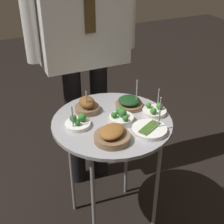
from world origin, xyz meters
The scene contains 10 objects.
ground_plane centered at (0.00, 0.00, 0.00)m, with size 8.00×8.00×0.00m, color black.
serving_cart centered at (0.00, 0.00, 0.67)m, with size 0.61×0.61×0.74m.
bowl_broccoli_front_right centered at (0.23, -0.03, 0.76)m, with size 0.13×0.13×0.13m.
bowl_broccoli_back_left centered at (-0.17, 0.02, 0.76)m, with size 0.13×0.13×0.13m.
bowl_broccoli_mid_left centered at (0.04, -0.03, 0.76)m, with size 0.12×0.12×0.07m.
bowl_roast_near_rim centered at (-0.08, 0.14, 0.77)m, with size 0.13×0.13×0.14m.
bowl_roast_far_rim centered at (-0.07, -0.16, 0.77)m, with size 0.17×0.17×0.07m.
bowl_spinach_front_left centered at (0.14, 0.09, 0.76)m, with size 0.15×0.15×0.17m.
bowl_asparagus_center centered at (0.12, -0.16, 0.75)m, with size 0.17×0.17×0.18m.
waiter_figure centered at (0.02, 0.45, 1.13)m, with size 0.66×0.25×1.78m.
Camera 1 is at (-0.55, -1.21, 1.58)m, focal length 50.00 mm.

